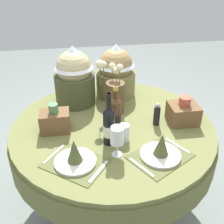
{
  "coord_description": "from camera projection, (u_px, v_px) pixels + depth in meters",
  "views": [
    {
      "loc": [
        -0.24,
        -1.59,
        1.82
      ],
      "look_at": [
        0.0,
        0.03,
        0.83
      ],
      "focal_mm": 44.67,
      "sensor_mm": 36.0,
      "label": 1
    }
  ],
  "objects": [
    {
      "name": "ground",
      "position": [
        113.0,
        199.0,
        2.32
      ],
      "size": [
        8.0,
        8.0,
        0.0
      ],
      "primitive_type": "plane",
      "color": "gray"
    },
    {
      "name": "dining_table",
      "position": [
        113.0,
        140.0,
        2.0
      ],
      "size": [
        1.42,
        1.42,
        0.75
      ],
      "color": "olive",
      "rests_on": "ground"
    },
    {
      "name": "place_setting_left",
      "position": [
        75.0,
        157.0,
        1.57
      ],
      "size": [
        0.43,
        0.41,
        0.16
      ],
      "color": "brown",
      "rests_on": "dining_table"
    },
    {
      "name": "place_setting_right",
      "position": [
        161.0,
        150.0,
        1.62
      ],
      "size": [
        0.43,
        0.4,
        0.16
      ],
      "color": "brown",
      "rests_on": "dining_table"
    },
    {
      "name": "flower_vase",
      "position": [
        114.0,
        93.0,
        2.01
      ],
      "size": [
        0.2,
        0.17,
        0.42
      ],
      "color": "brown",
      "rests_on": "dining_table"
    },
    {
      "name": "wine_bottle_left",
      "position": [
        115.0,
        114.0,
        1.81
      ],
      "size": [
        0.07,
        0.07,
        0.32
      ],
      "color": "#422814",
      "rests_on": "dining_table"
    },
    {
      "name": "wine_bottle_rear",
      "position": [
        109.0,
        125.0,
        1.69
      ],
      "size": [
        0.07,
        0.07,
        0.35
      ],
      "color": "black",
      "rests_on": "dining_table"
    },
    {
      "name": "wine_glass_left",
      "position": [
        117.0,
        136.0,
        1.59
      ],
      "size": [
        0.08,
        0.08,
        0.19
      ],
      "color": "silver",
      "rests_on": "dining_table"
    },
    {
      "name": "tumbler_near_left",
      "position": [
        124.0,
        133.0,
        1.75
      ],
      "size": [
        0.07,
        0.07,
        0.11
      ],
      "primitive_type": "cylinder",
      "color": "silver",
      "rests_on": "dining_table"
    },
    {
      "name": "pepper_mill",
      "position": [
        157.0,
        115.0,
        1.9
      ],
      "size": [
        0.04,
        0.04,
        0.17
      ],
      "color": "black",
      "rests_on": "dining_table"
    },
    {
      "name": "gift_tub_back_left",
      "position": [
        74.0,
        74.0,
        2.09
      ],
      "size": [
        0.31,
        0.31,
        0.46
      ],
      "color": "#474C2D",
      "rests_on": "dining_table"
    },
    {
      "name": "gift_tub_back_centre",
      "position": [
        116.0,
        69.0,
        2.22
      ],
      "size": [
        0.32,
        0.32,
        0.42
      ],
      "color": "olive",
      "rests_on": "dining_table"
    },
    {
      "name": "woven_basket_side_left",
      "position": [
        55.0,
        121.0,
        1.84
      ],
      "size": [
        0.19,
        0.14,
        0.2
      ],
      "color": "brown",
      "rests_on": "dining_table"
    },
    {
      "name": "woven_basket_side_right",
      "position": [
        183.0,
        112.0,
        1.93
      ],
      "size": [
        0.2,
        0.18,
        0.19
      ],
      "color": "brown",
      "rests_on": "dining_table"
    }
  ]
}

